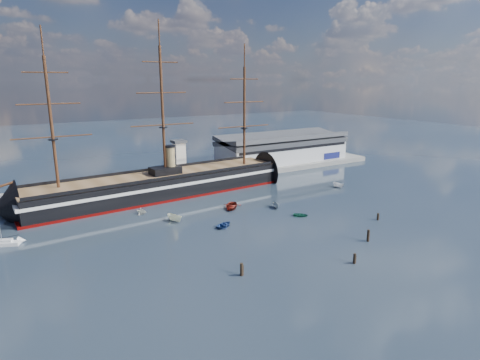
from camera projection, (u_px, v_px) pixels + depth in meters
ground at (213, 207)px, 127.04m from camera, size 600.00×600.00×0.00m
quay at (193, 180)px, 161.89m from camera, size 180.00×18.00×2.00m
warehouse at (283, 148)px, 187.57m from camera, size 63.00×21.00×11.60m
quay_tower at (179, 159)px, 153.49m from camera, size 5.00×5.00×15.00m
warship at (156, 186)px, 136.79m from camera, size 113.35×21.73×53.94m
sailboat at (4, 243)px, 97.43m from camera, size 7.16×4.71×11.10m
motorboat_a at (175, 222)px, 113.92m from camera, size 7.07×4.29×2.66m
motorboat_b at (224, 227)px, 110.06m from camera, size 2.67×3.67×1.59m
motorboat_c at (276, 208)px, 125.91m from camera, size 5.41×3.51×2.03m
motorboat_d at (142, 214)px, 120.47m from camera, size 6.34×5.17×2.15m
motorboat_e at (301, 216)px, 118.38m from camera, size 2.70×2.71×1.28m
motorboat_f at (338, 188)px, 149.92m from camera, size 5.93×2.26×2.36m
motorboat_g at (231, 208)px, 125.74m from camera, size 4.96×4.43×2.23m
piling_near_left at (241, 276)px, 82.54m from camera, size 0.64×0.64×3.49m
piling_near_mid at (354, 263)px, 88.04m from camera, size 0.64×0.64×3.04m
piling_near_right at (368, 241)px, 100.06m from camera, size 0.64×0.64×3.77m
piling_far_right at (378, 220)px, 115.31m from camera, size 0.64×0.64×2.74m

